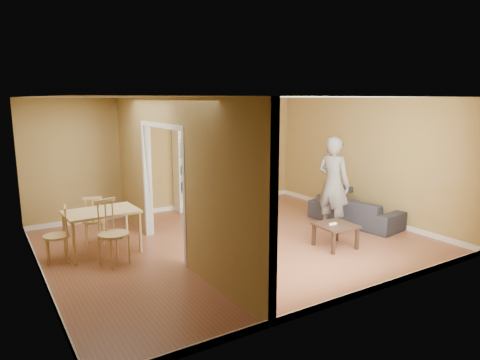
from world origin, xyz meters
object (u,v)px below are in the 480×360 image
coffee_table (335,228)px  chair_left (56,235)px  person (334,176)px  dining_table (101,215)px  chair_near (113,233)px  sofa (355,207)px  bookshelf (192,166)px  chair_far (94,219)px

coffee_table → chair_left: (-4.25, 1.86, 0.09)m
person → dining_table: person is taller
dining_table → chair_near: 0.64m
sofa → coffee_table: (-1.38, -0.84, -0.01)m
dining_table → chair_near: size_ratio=1.13×
chair_near → person: bearing=-26.2°
bookshelf → chair_near: bookshelf is taller
sofa → chair_left: (-5.63, 1.02, 0.08)m
bookshelf → coffee_table: bearing=-75.9°
sofa → person: (-0.74, -0.10, 0.73)m
sofa → bookshelf: (-2.32, 2.92, 0.67)m
dining_table → coffee_table: bearing=-28.4°
dining_table → chair_far: bearing=89.3°
dining_table → chair_left: bearing=-176.7°
sofa → coffee_table: size_ratio=3.08×
person → dining_table: size_ratio=1.88×
person → chair_near: person is taller
person → chair_left: 5.06m
chair_near → chair_far: bearing=71.7°
person → dining_table: (-4.16, 1.16, -0.45)m
coffee_table → dining_table: 4.02m
chair_far → chair_left: bearing=57.0°
sofa → chair_near: size_ratio=1.87×
sofa → bookshelf: 3.79m
sofa → dining_table: bearing=68.9°
coffee_table → bookshelf: bearing=104.1°
bookshelf → chair_far: size_ratio=2.31×
coffee_table → chair_far: 4.30m
sofa → dining_table: 5.03m
coffee_table → dining_table: (-3.53, 1.90, 0.30)m
bookshelf → chair_left: size_ratio=2.30×
bookshelf → chair_near: bearing=-135.8°
sofa → person: 1.05m
coffee_table → chair_near: size_ratio=0.61×
sofa → chair_near: 4.91m
sofa → chair_near: bearing=76.0°
person → dining_table: 4.34m
chair_left → chair_near: size_ratio=0.87×
coffee_table → chair_left: chair_left is taller
chair_near → chair_left: bearing=122.9°
coffee_table → dining_table: bearing=151.6°
person → chair_far: 4.54m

